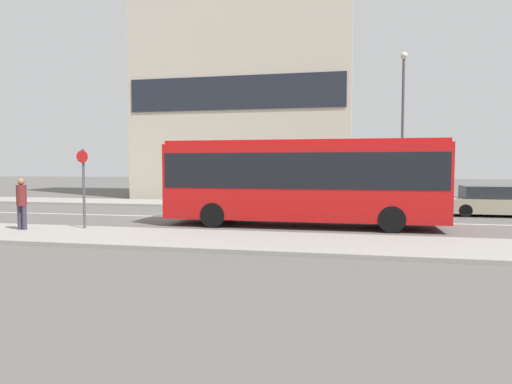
% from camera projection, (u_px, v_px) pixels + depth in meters
% --- Properties ---
extents(ground_plane, '(120.00, 120.00, 0.00)m').
position_uv_depth(ground_plane, '(183.00, 217.00, 21.04)').
color(ground_plane, '#595654').
extents(sidewalk_near, '(44.00, 3.50, 0.13)m').
position_uv_depth(sidewalk_near, '(113.00, 236.00, 14.93)').
color(sidewalk_near, gray).
rests_on(sidewalk_near, ground_plane).
extents(sidewalk_far, '(44.00, 3.50, 0.13)m').
position_uv_depth(sidewalk_far, '(221.00, 204.00, 27.14)').
color(sidewalk_far, gray).
rests_on(sidewalk_far, ground_plane).
extents(lane_centerline, '(41.80, 0.16, 0.01)m').
position_uv_depth(lane_centerline, '(183.00, 217.00, 21.04)').
color(lane_centerline, silver).
rests_on(lane_centerline, ground_plane).
extents(apartment_block_left_tower, '(15.14, 4.68, 25.88)m').
position_uv_depth(apartment_block_left_tower, '(242.00, 14.00, 31.78)').
color(apartment_block_left_tower, beige).
rests_on(apartment_block_left_tower, ground_plane).
extents(city_bus, '(10.69, 2.54, 3.34)m').
position_uv_depth(city_bus, '(302.00, 177.00, 17.83)').
color(city_bus, red).
rests_on(city_bus, ground_plane).
extents(parked_car_0, '(4.60, 1.87, 1.41)m').
position_uv_depth(parked_car_0, '(493.00, 202.00, 21.46)').
color(parked_car_0, '#A39E84').
rests_on(parked_car_0, ground_plane).
extents(pedestrian_near_stop, '(0.35, 0.34, 1.81)m').
position_uv_depth(pedestrian_near_stop, '(22.00, 200.00, 16.01)').
color(pedestrian_near_stop, '#383347').
rests_on(pedestrian_near_stop, sidewalk_near).
extents(bus_stop_sign, '(0.44, 0.12, 2.84)m').
position_uv_depth(bus_stop_sign, '(83.00, 182.00, 16.37)').
color(bus_stop_sign, '#4C4C51').
rests_on(bus_stop_sign, sidewalk_near).
extents(street_lamp, '(0.36, 0.36, 8.02)m').
position_uv_depth(street_lamp, '(403.00, 116.00, 23.42)').
color(street_lamp, '#4C4C51').
rests_on(street_lamp, sidewalk_far).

